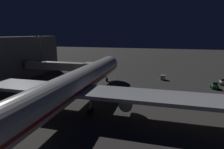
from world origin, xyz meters
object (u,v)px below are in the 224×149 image
object	(u,v)px
airliner_at_gate	(70,87)
baggage_container_near_belt	(163,77)
baggage_tug_lead	(223,82)
baggage_tug_spare	(215,86)
traffic_cone_nose_starboard	(105,76)
jet_bridge	(64,66)
traffic_cone_nose_port	(117,77)
apron_floodlight_mast	(41,53)

from	to	relation	value
airliner_at_gate	baggage_container_near_belt	bearing A→B (deg)	-119.13
baggage_tug_lead	baggage_tug_spare	distance (m)	6.33
baggage_container_near_belt	baggage_tug_spare	bearing A→B (deg)	154.16
airliner_at_gate	baggage_tug_lead	distance (m)	48.13
traffic_cone_nose_starboard	jet_bridge	bearing A→B (deg)	43.20
jet_bridge	baggage_tug_spare	world-z (taller)	jet_bridge
baggage_tug_spare	traffic_cone_nose_port	bearing A→B (deg)	-9.93
jet_bridge	traffic_cone_nose_starboard	bearing A→B (deg)	-136.80
traffic_cone_nose_port	traffic_cone_nose_starboard	xyz separation A→B (m)	(4.40, 0.00, 0.00)
baggage_container_near_belt	traffic_cone_nose_starboard	size ratio (longest dim) A/B	3.02
airliner_at_gate	traffic_cone_nose_starboard	world-z (taller)	airliner_at_gate
airliner_at_gate	baggage_container_near_belt	size ratio (longest dim) A/B	38.92
airliner_at_gate	baggage_container_near_belt	distance (m)	37.88
jet_bridge	baggage_container_near_belt	world-z (taller)	jet_bridge
apron_floodlight_mast	baggage_tug_lead	size ratio (longest dim) A/B	6.61
baggage_container_near_belt	apron_floodlight_mast	bearing A→B (deg)	8.18
traffic_cone_nose_port	jet_bridge	bearing A→B (deg)	33.88
baggage_container_near_belt	traffic_cone_nose_port	size ratio (longest dim) A/B	3.02
airliner_at_gate	traffic_cone_nose_port	distance (m)	31.64
baggage_container_near_belt	traffic_cone_nose_starboard	xyz separation A→B (m)	(20.51, 1.70, -0.54)
baggage_tug_lead	baggage_container_near_belt	world-z (taller)	baggage_tug_lead
baggage_tug_spare	traffic_cone_nose_port	distance (m)	31.22
baggage_container_near_belt	jet_bridge	bearing A→B (deg)	20.93
baggage_container_near_belt	traffic_cone_nose_port	distance (m)	16.21
jet_bridge	baggage_tug_spare	distance (m)	46.67
baggage_container_near_belt	baggage_tug_lead	bearing A→B (deg)	174.06
jet_bridge	traffic_cone_nose_starboard	size ratio (longest dim) A/B	45.40
apron_floodlight_mast	traffic_cone_nose_starboard	distance (m)	25.27
baggage_tug_lead	baggage_container_near_belt	distance (m)	18.35
apron_floodlight_mast	traffic_cone_nose_port	xyz separation A→B (m)	(-27.70, -4.59, -8.63)
jet_bridge	baggage_tug_lead	world-z (taller)	jet_bridge
baggage_container_near_belt	traffic_cone_nose_port	world-z (taller)	baggage_container_near_belt
apron_floodlight_mast	traffic_cone_nose_starboard	xyz separation A→B (m)	(-23.30, -4.59, -8.63)
traffic_cone_nose_port	traffic_cone_nose_starboard	bearing A→B (deg)	0.00
airliner_at_gate	baggage_tug_spare	world-z (taller)	airliner_at_gate
baggage_tug_lead	airliner_at_gate	bearing A→B (deg)	40.25
baggage_tug_spare	baggage_container_near_belt	world-z (taller)	baggage_tug_spare
baggage_container_near_belt	traffic_cone_nose_starboard	world-z (taller)	baggage_container_near_belt
baggage_tug_lead	baggage_container_near_belt	size ratio (longest dim) A/B	1.37
jet_bridge	traffic_cone_nose_starboard	xyz separation A→B (m)	(-11.03, -10.36, -5.10)
airliner_at_gate	jet_bridge	world-z (taller)	airliner_at_gate
jet_bridge	traffic_cone_nose_starboard	distance (m)	15.97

